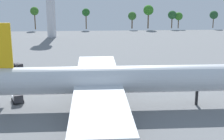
{
  "coord_description": "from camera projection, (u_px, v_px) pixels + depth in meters",
  "views": [
    {
      "loc": [
        -4.57,
        -71.65,
        27.66
      ],
      "look_at": [
        0.0,
        0.0,
        9.1
      ],
      "focal_mm": 50.95,
      "sensor_mm": 36.0,
      "label": 1
    }
  ],
  "objects": [
    {
      "name": "ground_plane",
      "position": [
        112.0,
        107.0,
        76.43
      ],
      "size": [
        281.65,
        281.65,
        0.0
      ],
      "primitive_type": "plane",
      "color": "slate"
    },
    {
      "name": "maintenance_van",
      "position": [
        19.0,
        66.0,
        112.65
      ],
      "size": [
        4.15,
        5.38,
        1.96
      ],
      "color": "#232328",
      "rests_on": "ground_plane"
    },
    {
      "name": "cargo_airplane",
      "position": [
        111.0,
        80.0,
        74.74
      ],
      "size": [
        70.41,
        58.29,
        20.23
      ],
      "color": "silver",
      "rests_on": "ground_plane"
    },
    {
      "name": "control_tower",
      "position": [
        51.0,
        4.0,
        180.63
      ],
      "size": [
        9.64,
        9.64,
        31.03
      ],
      "color": "silver",
      "rests_on": "ground_plane"
    },
    {
      "name": "tree_line_backdrop",
      "position": [
        131.0,
        14.0,
        220.88
      ],
      "size": [
        161.51,
        7.05,
        16.32
      ],
      "color": "#51381E",
      "rests_on": "ground_plane"
    },
    {
      "name": "fuel_truck",
      "position": [
        18.0,
        98.0,
        78.99
      ],
      "size": [
        3.73,
        4.9,
        2.31
      ],
      "color": "#333338",
      "rests_on": "ground_plane"
    }
  ]
}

